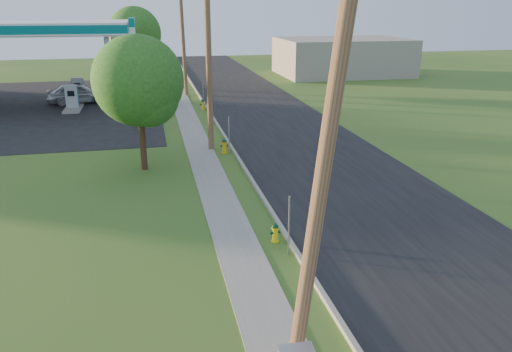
{
  "coord_description": "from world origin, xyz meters",
  "views": [
    {
      "loc": [
        -3.78,
        -9.59,
        7.59
      ],
      "look_at": [
        0.0,
        8.0,
        1.4
      ],
      "focal_mm": 35.0,
      "sensor_mm": 36.0,
      "label": 1
    }
  ],
  "objects_px": {
    "price_pylon": "(133,42)",
    "tree_lot": "(136,36)",
    "hydrant_near": "(275,233)",
    "utility_pole_far": "(183,39)",
    "utility_pole_near": "(325,160)",
    "tree_verge": "(141,85)",
    "fuel_pump_se": "(79,92)",
    "hydrant_far": "(203,104)",
    "hydrant_mid": "(224,146)",
    "fuel_pump_ne": "(72,101)",
    "utility_pole_mid": "(209,58)",
    "car_silver": "(78,93)"
  },
  "relations": [
    {
      "from": "utility_pole_near",
      "to": "utility_pole_far",
      "type": "height_order",
      "value": "utility_pole_far"
    },
    {
      "from": "utility_pole_mid",
      "to": "hydrant_near",
      "type": "bearing_deg",
      "value": -86.87
    },
    {
      "from": "utility_pole_near",
      "to": "utility_pole_mid",
      "type": "height_order",
      "value": "utility_pole_mid"
    },
    {
      "from": "fuel_pump_ne",
      "to": "tree_lot",
      "type": "xyz_separation_m",
      "value": [
        4.87,
        10.31,
        4.11
      ]
    },
    {
      "from": "hydrant_far",
      "to": "fuel_pump_ne",
      "type": "bearing_deg",
      "value": 168.7
    },
    {
      "from": "car_silver",
      "to": "price_pylon",
      "type": "bearing_deg",
      "value": -160.46
    },
    {
      "from": "tree_lot",
      "to": "hydrant_mid",
      "type": "xyz_separation_m",
      "value": [
        4.61,
        -24.28,
        -4.43
      ]
    },
    {
      "from": "utility_pole_near",
      "to": "tree_verge",
      "type": "distance_m",
      "value": 15.49
    },
    {
      "from": "fuel_pump_se",
      "to": "hydrant_near",
      "type": "relative_size",
      "value": 4.66
    },
    {
      "from": "tree_verge",
      "to": "hydrant_far",
      "type": "xyz_separation_m",
      "value": [
        4.31,
        14.0,
        -3.71
      ]
    },
    {
      "from": "tree_lot",
      "to": "car_silver",
      "type": "distance_m",
      "value": 9.75
    },
    {
      "from": "utility_pole_mid",
      "to": "hydrant_far",
      "type": "relative_size",
      "value": 12.08
    },
    {
      "from": "fuel_pump_se",
      "to": "tree_verge",
      "type": "relative_size",
      "value": 0.5
    },
    {
      "from": "utility_pole_far",
      "to": "car_silver",
      "type": "relative_size",
      "value": 2.0
    },
    {
      "from": "tree_lot",
      "to": "hydrant_near",
      "type": "xyz_separation_m",
      "value": [
        4.68,
        -35.15,
        -4.5
      ]
    },
    {
      "from": "hydrant_near",
      "to": "car_silver",
      "type": "xyz_separation_m",
      "value": [
        -9.44,
        27.66,
        0.47
      ]
    },
    {
      "from": "hydrant_mid",
      "to": "car_silver",
      "type": "bearing_deg",
      "value": 119.18
    },
    {
      "from": "utility_pole_far",
      "to": "hydrant_far",
      "type": "distance_m",
      "value": 8.25
    },
    {
      "from": "price_pylon",
      "to": "fuel_pump_se",
      "type": "bearing_deg",
      "value": 113.5
    },
    {
      "from": "price_pylon",
      "to": "tree_lot",
      "type": "relative_size",
      "value": 0.91
    },
    {
      "from": "utility_pole_near",
      "to": "fuel_pump_se",
      "type": "distance_m",
      "value": 36.34
    },
    {
      "from": "hydrant_near",
      "to": "hydrant_mid",
      "type": "height_order",
      "value": "hydrant_mid"
    },
    {
      "from": "price_pylon",
      "to": "hydrant_near",
      "type": "height_order",
      "value": "price_pylon"
    },
    {
      "from": "utility_pole_near",
      "to": "fuel_pump_ne",
      "type": "bearing_deg",
      "value": 106.02
    },
    {
      "from": "car_silver",
      "to": "hydrant_mid",
      "type": "bearing_deg",
      "value": -156.64
    },
    {
      "from": "hydrant_near",
      "to": "utility_pole_far",
      "type": "bearing_deg",
      "value": 91.24
    },
    {
      "from": "tree_verge",
      "to": "hydrant_near",
      "type": "height_order",
      "value": "tree_verge"
    },
    {
      "from": "utility_pole_far",
      "to": "price_pylon",
      "type": "distance_m",
      "value": 13.11
    },
    {
      "from": "utility_pole_near",
      "to": "hydrant_mid",
      "type": "distance_m",
      "value": 17.6
    },
    {
      "from": "fuel_pump_se",
      "to": "hydrant_mid",
      "type": "height_order",
      "value": "fuel_pump_se"
    },
    {
      "from": "utility_pole_near",
      "to": "utility_pole_far",
      "type": "bearing_deg",
      "value": 90.0
    },
    {
      "from": "fuel_pump_ne",
      "to": "car_silver",
      "type": "bearing_deg",
      "value": 87.74
    },
    {
      "from": "utility_pole_far",
      "to": "hydrant_near",
      "type": "xyz_separation_m",
      "value": [
        0.65,
        -29.84,
        -4.47
      ]
    },
    {
      "from": "hydrant_mid",
      "to": "car_silver",
      "type": "height_order",
      "value": "car_silver"
    },
    {
      "from": "fuel_pump_ne",
      "to": "hydrant_mid",
      "type": "height_order",
      "value": "fuel_pump_ne"
    },
    {
      "from": "utility_pole_near",
      "to": "fuel_pump_ne",
      "type": "xyz_separation_m",
      "value": [
        -8.9,
        31.0,
        -4.08
      ]
    },
    {
      "from": "utility_pole_near",
      "to": "hydrant_near",
      "type": "xyz_separation_m",
      "value": [
        0.65,
        6.16,
        -4.47
      ]
    },
    {
      "from": "fuel_pump_se",
      "to": "hydrant_near",
      "type": "bearing_deg",
      "value": -71.68
    },
    {
      "from": "fuel_pump_ne",
      "to": "car_silver",
      "type": "distance_m",
      "value": 2.82
    },
    {
      "from": "utility_pole_mid",
      "to": "tree_lot",
      "type": "height_order",
      "value": "utility_pole_mid"
    },
    {
      "from": "fuel_pump_ne",
      "to": "tree_lot",
      "type": "distance_m",
      "value": 12.12
    },
    {
      "from": "tree_verge",
      "to": "tree_lot",
      "type": "xyz_separation_m",
      "value": [
        -0.49,
        26.25,
        0.73
      ]
    },
    {
      "from": "hydrant_mid",
      "to": "car_silver",
      "type": "relative_size",
      "value": 0.17
    },
    {
      "from": "hydrant_mid",
      "to": "utility_pole_near",
      "type": "bearing_deg",
      "value": -91.96
    },
    {
      "from": "utility_pole_mid",
      "to": "hydrant_near",
      "type": "xyz_separation_m",
      "value": [
        0.65,
        -11.84,
        -4.62
      ]
    },
    {
      "from": "tree_lot",
      "to": "hydrant_mid",
      "type": "bearing_deg",
      "value": -79.24
    },
    {
      "from": "utility_pole_near",
      "to": "fuel_pump_se",
      "type": "relative_size",
      "value": 2.96
    },
    {
      "from": "price_pylon",
      "to": "hydrant_far",
      "type": "relative_size",
      "value": 8.45
    },
    {
      "from": "utility_pole_mid",
      "to": "tree_lot",
      "type": "bearing_deg",
      "value": 99.81
    },
    {
      "from": "hydrant_far",
      "to": "utility_pole_near",
      "type": "bearing_deg",
      "value": -91.53
    }
  ]
}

